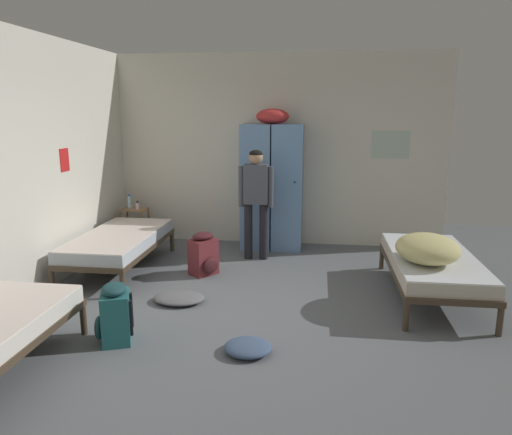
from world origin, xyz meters
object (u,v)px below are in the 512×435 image
(locker_bank, at_px, (272,184))
(bed_right, at_px, (432,264))
(bedding_heap, at_px, (428,248))
(clothes_pile_denim, at_px, (248,347))
(person_traveler, at_px, (256,194))
(bed_left_rear, at_px, (119,242))
(shelf_unit, at_px, (135,223))
(backpack_teal, at_px, (114,315))
(clothes_pile_grey, at_px, (179,298))
(water_bottle, at_px, (129,202))
(lotion_bottle, at_px, (137,206))
(backpack_maroon, at_px, (204,255))

(locker_bank, relative_size, bed_right, 1.09)
(bedding_heap, xyz_separation_m, clothes_pile_denim, (-1.71, -1.26, -0.59))
(locker_bank, bearing_deg, person_traveler, -105.04)
(bed_left_rear, height_order, clothes_pile_denim, bed_left_rear)
(shelf_unit, xyz_separation_m, clothes_pile_denim, (2.24, -3.18, -0.29))
(backpack_teal, bearing_deg, clothes_pile_grey, 72.58)
(locker_bank, xyz_separation_m, person_traveler, (-0.16, -0.61, -0.05))
(backpack_teal, bearing_deg, bedding_heap, 22.40)
(bed_left_rear, distance_m, clothes_pile_denim, 2.82)
(bed_left_rear, bearing_deg, water_bottle, 105.17)
(lotion_bottle, relative_size, backpack_maroon, 0.23)
(water_bottle, bearing_deg, bedding_heap, -25.73)
(water_bottle, height_order, lotion_bottle, water_bottle)
(person_traveler, relative_size, lotion_bottle, 11.96)
(locker_bank, height_order, water_bottle, locker_bank)
(clothes_pile_denim, bearing_deg, backpack_maroon, 113.67)
(backpack_teal, distance_m, clothes_pile_denim, 1.23)
(water_bottle, height_order, clothes_pile_grey, water_bottle)
(locker_bank, relative_size, shelf_unit, 3.63)
(person_traveler, distance_m, clothes_pile_denim, 2.84)
(locker_bank, xyz_separation_m, clothes_pile_denim, (0.12, -3.30, -0.92))
(bed_left_rear, bearing_deg, shelf_unit, 101.80)
(lotion_bottle, xyz_separation_m, backpack_maroon, (1.31, -1.19, -0.37))
(person_traveler, height_order, clothes_pile_grey, person_traveler)
(backpack_maroon, relative_size, backpack_teal, 1.00)
(shelf_unit, relative_size, bed_right, 0.30)
(lotion_bottle, distance_m, clothes_pile_grey, 2.53)
(bed_right, height_order, bed_left_rear, same)
(locker_bank, height_order, clothes_pile_grey, locker_bank)
(bedding_heap, relative_size, person_traveler, 0.50)
(bedding_heap, distance_m, clothes_pile_denim, 2.20)
(lotion_bottle, bearing_deg, bedding_heap, -25.88)
(bed_right, height_order, backpack_maroon, backpack_maroon)
(bedding_heap, xyz_separation_m, backpack_maroon, (-2.56, 0.69, -0.38))
(shelf_unit, bearing_deg, water_bottle, 165.96)
(clothes_pile_denim, xyz_separation_m, clothes_pile_grey, (-0.91, 1.02, -0.01))
(bed_left_rear, height_order, bedding_heap, bedding_heap)
(backpack_maroon, height_order, backpack_teal, same)
(shelf_unit, relative_size, backpack_maroon, 1.04)
(lotion_bottle, height_order, clothes_pile_grey, lotion_bottle)
(backpack_teal, relative_size, clothes_pile_grey, 0.99)
(bedding_heap, bearing_deg, bed_left_rear, 168.93)
(backpack_maroon, bearing_deg, lotion_bottle, 137.72)
(bed_right, xyz_separation_m, backpack_teal, (-3.05, -1.48, -0.12))
(clothes_pile_grey, bearing_deg, locker_bank, 70.88)
(locker_bank, height_order, person_traveler, locker_bank)
(backpack_maroon, distance_m, backpack_teal, 1.92)
(clothes_pile_grey, bearing_deg, bed_right, 10.69)
(bed_right, distance_m, bed_left_rear, 3.85)
(backpack_teal, bearing_deg, lotion_bottle, 107.16)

